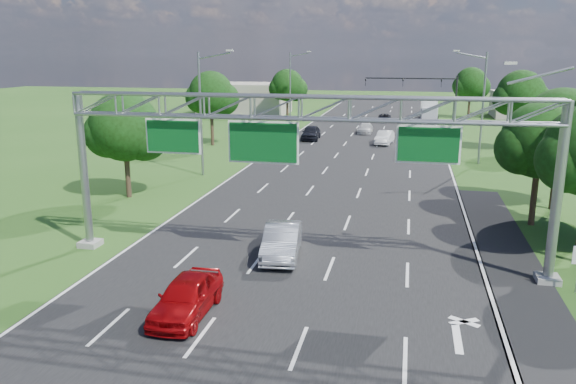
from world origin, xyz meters
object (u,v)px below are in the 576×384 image
(red_coupe, at_px, (187,297))
(box_truck, at_px, (429,110))
(sign_gantry, at_px, (302,121))
(traffic_signal, at_px, (429,89))
(silver_sedan, at_px, (282,241))

(red_coupe, distance_m, box_truck, 70.44)
(sign_gantry, xyz_separation_m, traffic_signal, (7.15, 53.00, -1.72))
(red_coupe, xyz_separation_m, silver_sedan, (2.15, 7.14, 0.03))
(box_truck, bearing_deg, silver_sedan, -94.49)
(traffic_signal, bearing_deg, silver_sedan, -98.98)
(traffic_signal, height_order, red_coupe, traffic_signal)
(red_coupe, height_order, box_truck, box_truck)
(traffic_signal, xyz_separation_m, red_coupe, (-10.41, -59.45, -4.39))
(traffic_signal, relative_size, red_coupe, 2.68)
(silver_sedan, bearing_deg, box_truck, 75.06)
(box_truck, bearing_deg, red_coupe, -95.41)
(red_coupe, distance_m, silver_sedan, 7.46)
(sign_gantry, relative_size, traffic_signal, 1.92)
(sign_gantry, xyz_separation_m, red_coupe, (-3.27, -6.44, -6.12))
(silver_sedan, relative_size, box_truck, 0.59)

